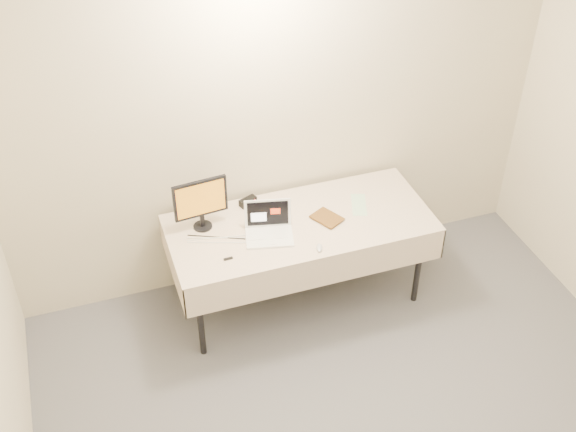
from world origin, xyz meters
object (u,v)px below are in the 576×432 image
object	(u,v)px
table	(300,229)
laptop	(269,227)
monitor	(200,201)
book	(320,213)

from	to	relation	value
table	laptop	size ratio (longest dim) A/B	5.03
laptop	monitor	distance (m)	0.50
table	book	bearing A→B (deg)	-28.54
table	laptop	distance (m)	0.28
book	table	bearing A→B (deg)	123.32
monitor	table	bearing A→B (deg)	-19.94
table	laptop	world-z (taller)	laptop
book	monitor	bearing A→B (deg)	135.01
laptop	book	distance (m)	0.37
monitor	book	bearing A→B (deg)	-22.27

